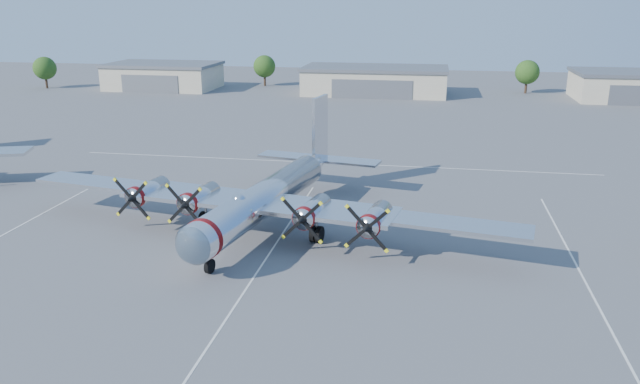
% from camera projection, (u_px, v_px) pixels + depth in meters
% --- Properties ---
extents(ground, '(260.00, 260.00, 0.00)m').
position_uv_depth(ground, '(277.00, 242.00, 48.46)').
color(ground, '#505053').
rests_on(ground, ground).
extents(parking_lines, '(60.00, 50.08, 0.01)m').
position_uv_depth(parking_lines, '(272.00, 250.00, 46.81)').
color(parking_lines, silver).
rests_on(parking_lines, ground).
extents(hangar_west, '(22.60, 14.60, 5.40)m').
position_uv_depth(hangar_west, '(164.00, 76.00, 132.34)').
color(hangar_west, '#BBAF95').
rests_on(hangar_west, ground).
extents(hangar_center, '(28.60, 14.60, 5.40)m').
position_uv_depth(hangar_center, '(375.00, 80.00, 124.79)').
color(hangar_center, '#BBAF95').
rests_on(hangar_center, ground).
extents(hangar_east, '(20.60, 14.60, 5.40)m').
position_uv_depth(hangar_east, '(631.00, 86.00, 116.74)').
color(hangar_east, '#BBAF95').
rests_on(hangar_east, ground).
extents(tree_far_west, '(4.80, 4.80, 6.64)m').
position_uv_depth(tree_far_west, '(45.00, 68.00, 132.36)').
color(tree_far_west, '#382619').
rests_on(tree_far_west, ground).
extents(tree_west, '(4.80, 4.80, 6.64)m').
position_uv_depth(tree_west, '(264.00, 66.00, 136.11)').
color(tree_west, '#382619').
rests_on(tree_west, ground).
extents(tree_east, '(4.80, 4.80, 6.64)m').
position_uv_depth(tree_east, '(527.00, 72.00, 125.00)').
color(tree_east, '#382619').
rests_on(tree_east, ground).
extents(main_bomber_b29, '(45.82, 35.26, 9.17)m').
position_uv_depth(main_bomber_b29, '(269.00, 227.00, 51.65)').
color(main_bomber_b29, silver).
rests_on(main_bomber_b29, ground).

